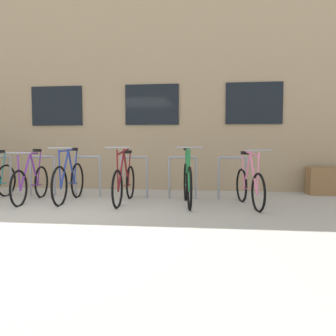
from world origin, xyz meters
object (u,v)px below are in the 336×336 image
at_px(planter_box, 324,181).
at_px(bicycle_pink, 249,185).
at_px(bicycle_maroon, 124,182).
at_px(bicycle_green, 187,182).
at_px(bicycle_purple, 31,182).
at_px(bicycle_blue, 69,181).

bearing_deg(planter_box, bicycle_pink, -138.12).
distance_m(bicycle_maroon, planter_box, 4.41).
xyz_separation_m(bicycle_pink, bicycle_maroon, (-2.31, 0.09, 0.01)).
height_order(bicycle_green, bicycle_purple, bicycle_green).
bearing_deg(bicycle_maroon, bicycle_blue, 178.36).
distance_m(bicycle_pink, bicycle_green, 1.11).
relative_size(bicycle_pink, bicycle_blue, 0.94).
relative_size(bicycle_green, bicycle_maroon, 1.00).
xyz_separation_m(bicycle_maroon, bicycle_blue, (-1.11, 0.03, 0.02)).
xyz_separation_m(bicycle_maroon, planter_box, (4.13, 1.54, -0.08)).
xyz_separation_m(bicycle_green, bicycle_blue, (-2.31, 0.08, -0.01)).
bearing_deg(bicycle_pink, bicycle_green, 177.70).
distance_m(bicycle_pink, bicycle_purple, 4.15).
height_order(bicycle_pink, bicycle_blue, bicycle_blue).
height_order(bicycle_blue, bicycle_purple, bicycle_blue).
height_order(bicycle_maroon, bicycle_blue, bicycle_maroon).
xyz_separation_m(bicycle_pink, bicycle_blue, (-3.42, 0.12, 0.03)).
bearing_deg(bicycle_green, bicycle_maroon, 177.72).
distance_m(bicycle_green, bicycle_purple, 3.04).
bearing_deg(bicycle_blue, planter_box, 16.02).
bearing_deg(bicycle_pink, bicycle_blue, 177.92).
xyz_separation_m(bicycle_purple, planter_box, (5.96, 1.62, -0.08)).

